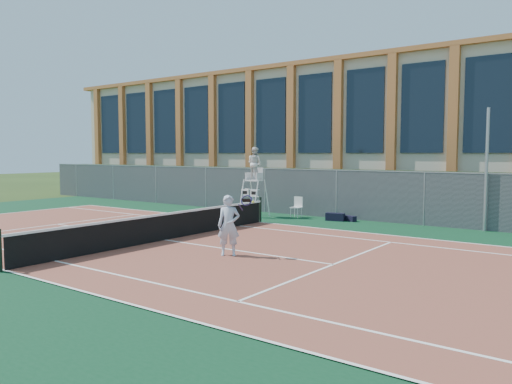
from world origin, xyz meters
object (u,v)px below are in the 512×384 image
Objects in this scene: umpire_chair at (255,165)px; plastic_chair at (297,205)px; steel_pole at (486,170)px; tennis_player at (229,225)px.

plastic_chair is (1.79, 0.90, -1.84)m from umpire_chair.
plastic_chair is at bearing -174.54° from steel_pole.
tennis_player reaches higher than plastic_chair.
steel_pole is 8.16m from plastic_chair.
steel_pole is 1.42× the size of umpire_chair.
steel_pole is at bearing 5.46° from plastic_chair.
plastic_chair is at bearing 26.68° from umpire_chair.
umpire_chair reaches higher than plastic_chair.
steel_pole reaches higher than umpire_chair.
umpire_chair is 2.72m from plastic_chair.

